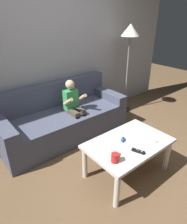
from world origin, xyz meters
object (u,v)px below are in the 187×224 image
object	(u,v)px
couch	(62,119)
nunchuk_blue	(123,139)
coffee_mug	(115,158)
game_remote_white_near_edge	(153,139)
game_remote_black_far_corner	(138,151)
coffee_table	(128,147)
floor_lamp	(130,37)
person_seated_on_couch	(74,106)

from	to	relation	value
couch	nunchuk_blue	size ratio (longest dim) A/B	19.68
coffee_mug	couch	bearing A→B (deg)	81.36
nunchuk_blue	coffee_mug	distance (m)	0.38
game_remote_white_near_edge	game_remote_black_far_corner	distance (m)	0.32
nunchuk_blue	game_remote_black_far_corner	world-z (taller)	nunchuk_blue
couch	coffee_table	world-z (taller)	couch
game_remote_white_near_edge	game_remote_black_far_corner	bearing A→B (deg)	-172.01
couch	floor_lamp	size ratio (longest dim) A/B	1.22
game_remote_black_far_corner	nunchuk_blue	bearing A→B (deg)	84.46
game_remote_black_far_corner	floor_lamp	distance (m)	2.17
coffee_mug	floor_lamp	xyz separation A→B (m)	(1.64, 1.37, 0.89)
game_remote_white_near_edge	coffee_mug	bearing A→B (deg)	179.58
person_seated_on_couch	coffee_table	distance (m)	1.08
coffee_table	game_remote_black_far_corner	xyz separation A→B (m)	(-0.06, -0.19, 0.08)
couch	person_seated_on_couch	size ratio (longest dim) A/B	2.16
person_seated_on_couch	coffee_table	size ratio (longest dim) A/B	0.94
nunchuk_blue	game_remote_black_far_corner	bearing A→B (deg)	-95.54
couch	coffee_mug	xyz separation A→B (m)	(-0.21, -1.38, 0.22)
coffee_table	coffee_mug	size ratio (longest dim) A/B	8.23
person_seated_on_couch	nunchuk_blue	size ratio (longest dim) A/B	9.11
game_remote_white_near_edge	coffee_mug	world-z (taller)	coffee_mug
couch	person_seated_on_couch	world-z (taller)	person_seated_on_couch
nunchuk_blue	floor_lamp	bearing A→B (deg)	41.54
game_remote_white_near_edge	nunchuk_blue	size ratio (longest dim) A/B	1.40
couch	coffee_mug	world-z (taller)	couch
coffee_table	nunchuk_blue	distance (m)	0.11
coffee_table	game_remote_white_near_edge	size ratio (longest dim) A/B	6.91
nunchuk_blue	floor_lamp	world-z (taller)	floor_lamp
game_remote_black_far_corner	coffee_mug	world-z (taller)	coffee_mug
coffee_table	game_remote_white_near_edge	xyz separation A→B (m)	(0.26, -0.14, 0.08)
person_seated_on_couch	floor_lamp	size ratio (longest dim) A/B	0.57
person_seated_on_couch	floor_lamp	distance (m)	1.58
person_seated_on_couch	game_remote_black_far_corner	bearing A→B (deg)	-91.64
nunchuk_blue	floor_lamp	size ratio (longest dim) A/B	0.06
couch	game_remote_black_far_corner	xyz separation A→B (m)	(0.09, -1.43, 0.18)
person_seated_on_couch	coffee_mug	world-z (taller)	person_seated_on_couch
couch	coffee_mug	bearing A→B (deg)	-98.64
game_remote_white_near_edge	floor_lamp	size ratio (longest dim) A/B	0.09
nunchuk_blue	game_remote_black_far_corner	distance (m)	0.25
person_seated_on_couch	coffee_mug	bearing A→B (deg)	-105.32
couch	coffee_mug	distance (m)	1.41
game_remote_white_near_edge	coffee_mug	size ratio (longest dim) A/B	1.19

